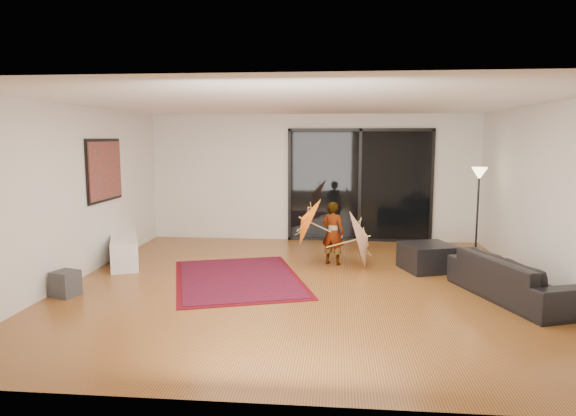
# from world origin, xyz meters

# --- Properties ---
(floor) EXTENTS (7.00, 7.00, 0.00)m
(floor) POSITION_xyz_m (0.00, 0.00, 0.00)
(floor) COLOR #A25E2C
(floor) RESTS_ON ground
(ceiling) EXTENTS (7.00, 7.00, 0.00)m
(ceiling) POSITION_xyz_m (0.00, 0.00, 2.70)
(ceiling) COLOR white
(ceiling) RESTS_ON wall_back
(wall_back) EXTENTS (7.00, 0.00, 7.00)m
(wall_back) POSITION_xyz_m (0.00, 3.50, 1.35)
(wall_back) COLOR silver
(wall_back) RESTS_ON floor
(wall_front) EXTENTS (7.00, 0.00, 7.00)m
(wall_front) POSITION_xyz_m (0.00, -3.50, 1.35)
(wall_front) COLOR silver
(wall_front) RESTS_ON floor
(wall_left) EXTENTS (0.00, 7.00, 7.00)m
(wall_left) POSITION_xyz_m (-3.50, 0.00, 1.35)
(wall_left) COLOR silver
(wall_left) RESTS_ON floor
(wall_right) EXTENTS (0.00, 7.00, 7.00)m
(wall_right) POSITION_xyz_m (3.50, 0.00, 1.35)
(wall_right) COLOR silver
(wall_right) RESTS_ON floor
(sliding_door) EXTENTS (3.06, 0.07, 2.40)m
(sliding_door) POSITION_xyz_m (1.00, 3.47, 1.20)
(sliding_door) COLOR black
(sliding_door) RESTS_ON wall_back
(painting) EXTENTS (0.04, 1.28, 1.08)m
(painting) POSITION_xyz_m (-3.46, 1.00, 1.65)
(painting) COLOR black
(painting) RESTS_ON wall_left
(media_console) EXTENTS (1.09, 1.78, 0.49)m
(media_console) POSITION_xyz_m (-3.25, 1.16, 0.24)
(media_console) COLOR white
(media_console) RESTS_ON floor
(speaker) EXTENTS (0.39, 0.39, 0.36)m
(speaker) POSITION_xyz_m (-3.25, -0.85, 0.18)
(speaker) COLOR #424244
(speaker) RESTS_ON floor
(persian_rug) EXTENTS (2.62, 3.11, 0.02)m
(persian_rug) POSITION_xyz_m (-1.02, 0.25, 0.01)
(persian_rug) COLOR #50060F
(persian_rug) RESTS_ON floor
(sofa) EXTENTS (1.45, 2.20, 0.60)m
(sofa) POSITION_xyz_m (2.95, -0.38, 0.30)
(sofa) COLOR black
(sofa) RESTS_ON floor
(ottoman) EXTENTS (0.98, 0.98, 0.44)m
(ottoman) POSITION_xyz_m (2.04, 1.10, 0.22)
(ottoman) COLOR black
(ottoman) RESTS_ON floor
(floor_lamp) EXTENTS (0.29, 0.29, 1.67)m
(floor_lamp) POSITION_xyz_m (3.10, 2.14, 1.32)
(floor_lamp) COLOR black
(floor_lamp) RESTS_ON floor
(child) EXTENTS (0.47, 0.38, 1.11)m
(child) POSITION_xyz_m (0.46, 1.35, 0.56)
(child) COLOR #999999
(child) RESTS_ON floor
(parasol_orange) EXTENTS (0.52, 0.90, 0.89)m
(parasol_orange) POSITION_xyz_m (-0.09, 1.30, 0.73)
(parasol_orange) COLOR orange
(parasol_orange) RESTS_ON child
(parasol_white) EXTENTS (0.53, 1.01, 1.02)m
(parasol_white) POSITION_xyz_m (1.06, 1.20, 0.50)
(parasol_white) COLOR silver
(parasol_white) RESTS_ON floor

